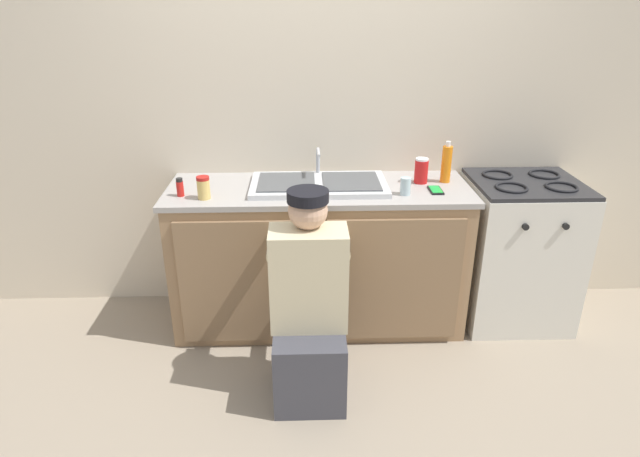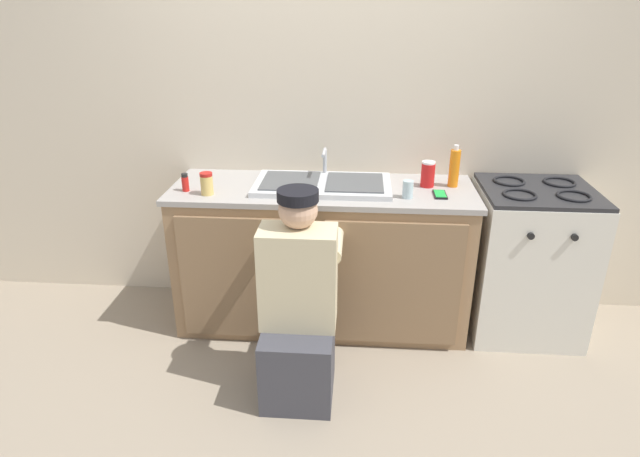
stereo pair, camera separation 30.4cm
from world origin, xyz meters
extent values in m
plane|color=gray|center=(0.00, 0.00, 0.00)|extent=(12.00, 12.00, 0.00)
cube|color=beige|center=(0.00, 0.65, 1.25)|extent=(6.00, 0.10, 2.50)
cube|color=#997551|center=(0.00, 0.30, 0.44)|extent=(1.75, 0.60, 0.87)
cube|color=#866747|center=(-0.42, -0.01, 0.44)|extent=(0.77, 0.02, 0.77)
cube|color=#866747|center=(0.42, -0.01, 0.44)|extent=(0.77, 0.02, 0.77)
cube|color=#9E9993|center=(0.00, 0.30, 0.89)|extent=(1.79, 0.62, 0.03)
cube|color=silver|center=(0.00, 0.30, 0.92)|extent=(0.80, 0.44, 0.03)
cube|color=#4C4F51|center=(-0.19, 0.30, 0.94)|extent=(0.33, 0.35, 0.01)
cube|color=#4C4F51|center=(0.19, 0.30, 0.94)|extent=(0.33, 0.35, 0.01)
cylinder|color=#B7BABF|center=(0.00, 0.49, 0.99)|extent=(0.02, 0.02, 0.18)
cylinder|color=#B7BABF|center=(0.00, 0.41, 1.08)|extent=(0.02, 0.16, 0.02)
cube|color=silver|center=(1.25, 0.30, 0.45)|extent=(0.65, 0.60, 0.90)
cube|color=#262628|center=(1.25, 0.30, 0.91)|extent=(0.63, 0.59, 0.02)
torus|color=black|center=(1.10, 0.18, 0.93)|extent=(0.19, 0.19, 0.02)
torus|color=black|center=(1.40, 0.18, 0.93)|extent=(0.19, 0.19, 0.02)
torus|color=black|center=(1.10, 0.42, 0.93)|extent=(0.19, 0.19, 0.02)
torus|color=black|center=(1.40, 0.42, 0.93)|extent=(0.19, 0.19, 0.02)
cylinder|color=black|center=(1.14, -0.01, 0.76)|extent=(0.04, 0.02, 0.04)
cylinder|color=black|center=(1.36, -0.01, 0.76)|extent=(0.04, 0.02, 0.04)
cube|color=#3F3F47|center=(-0.07, -0.43, 0.20)|extent=(0.36, 0.40, 0.40)
cube|color=beige|center=(-0.07, -0.37, 0.66)|extent=(0.38, 0.22, 0.52)
sphere|color=tan|center=(-0.07, -0.33, 1.01)|extent=(0.19, 0.19, 0.19)
cylinder|color=black|center=(-0.07, -0.33, 1.08)|extent=(0.20, 0.20, 0.06)
cube|color=black|center=(-0.07, -0.25, 1.06)|extent=(0.13, 0.09, 0.02)
cylinder|color=beige|center=(-0.24, -0.17, 0.75)|extent=(0.08, 0.30, 0.08)
cylinder|color=beige|center=(0.10, -0.17, 0.75)|extent=(0.08, 0.30, 0.08)
cylinder|color=#DBB760|center=(-0.64, 0.12, 0.96)|extent=(0.07, 0.07, 0.11)
cylinder|color=#B21E19|center=(-0.64, 0.12, 1.02)|extent=(0.07, 0.07, 0.02)
cylinder|color=red|center=(0.62, 0.36, 0.97)|extent=(0.08, 0.08, 0.14)
cylinder|color=white|center=(0.62, 0.36, 1.05)|extent=(0.08, 0.08, 0.01)
cube|color=black|center=(0.67, 0.21, 0.91)|extent=(0.07, 0.14, 0.01)
cube|color=green|center=(0.67, 0.21, 0.91)|extent=(0.06, 0.12, 0.00)
cylinder|color=red|center=(-0.78, 0.17, 0.94)|extent=(0.04, 0.04, 0.08)
cylinder|color=black|center=(-0.78, 0.17, 1.00)|extent=(0.04, 0.04, 0.02)
cylinder|color=orange|center=(0.77, 0.37, 1.01)|extent=(0.06, 0.06, 0.22)
cylinder|color=white|center=(0.77, 0.37, 1.14)|extent=(0.03, 0.03, 0.03)
cylinder|color=#ADC6CC|center=(0.49, 0.16, 0.95)|extent=(0.06, 0.06, 0.10)
camera|label=1|loc=(-0.09, -2.69, 1.93)|focal=30.00mm
camera|label=2|loc=(0.21, -2.68, 1.93)|focal=30.00mm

